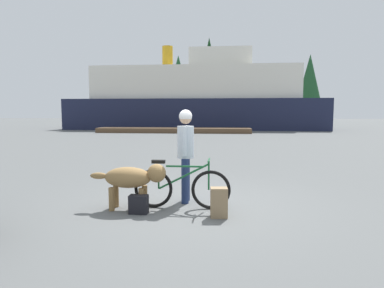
{
  "coord_description": "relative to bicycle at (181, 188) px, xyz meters",
  "views": [
    {
      "loc": [
        0.67,
        -6.09,
        1.76
      ],
      "look_at": [
        -0.09,
        1.63,
        1.0
      ],
      "focal_mm": 31.02,
      "sensor_mm": 36.0,
      "label": 1
    }
  ],
  "objects": [
    {
      "name": "pine_tree_center",
      "position": [
        -1.61,
        43.21,
        7.05
      ],
      "size": [
        4.3,
        4.3,
        12.43
      ],
      "color": "#4C331E",
      "rests_on": "ground_plane"
    },
    {
      "name": "dock_pier",
      "position": [
        -3.51,
        21.85,
        -0.19
      ],
      "size": [
        12.86,
        2.28,
        0.4
      ],
      "primitive_type": "cube",
      "color": "brown",
      "rests_on": "ground_plane"
    },
    {
      "name": "person_cyclist",
      "position": [
        0.03,
        0.45,
        0.71
      ],
      "size": [
        0.32,
        0.53,
        1.8
      ],
      "color": "navy",
      "rests_on": "ground_plane"
    },
    {
      "name": "pine_tree_far_right",
      "position": [
        12.85,
        43.9,
        6.19
      ],
      "size": [
        3.26,
        3.26,
        9.95
      ],
      "color": "#4C331E",
      "rests_on": "ground_plane"
    },
    {
      "name": "handbag_pannier",
      "position": [
        -0.69,
        -0.38,
        -0.22
      ],
      "size": [
        0.33,
        0.19,
        0.32
      ],
      "primitive_type": "cube",
      "rotation": [
        0.0,
        0.0,
        -0.03
      ],
      "color": "black",
      "rests_on": "ground_plane"
    },
    {
      "name": "backpack",
      "position": [
        0.7,
        -0.45,
        -0.14
      ],
      "size": [
        0.3,
        0.22,
        0.5
      ],
      "primitive_type": "cube",
      "rotation": [
        0.0,
        0.0,
        0.09
      ],
      "color": "#8C7251",
      "rests_on": "ground_plane"
    },
    {
      "name": "dog",
      "position": [
        -0.86,
        -0.14,
        0.18
      ],
      "size": [
        1.39,
        0.44,
        0.84
      ],
      "color": "olive",
      "rests_on": "ground_plane"
    },
    {
      "name": "ground_plane",
      "position": [
        0.11,
        0.22,
        -0.39
      ],
      "size": [
        160.0,
        160.0,
        0.0
      ],
      "primitive_type": "plane",
      "color": "#595B5B"
    },
    {
      "name": "bicycle",
      "position": [
        0.0,
        0.0,
        0.0
      ],
      "size": [
        1.77,
        0.44,
        0.91
      ],
      "color": "black",
      "rests_on": "ground_plane"
    },
    {
      "name": "ferry_boat",
      "position": [
        -2.16,
        29.25,
        2.62
      ],
      "size": [
        25.27,
        8.99,
        8.58
      ],
      "color": "#191E38",
      "rests_on": "ground_plane"
    },
    {
      "name": "pine_tree_far_left",
      "position": [
        -5.9,
        41.59,
        5.95
      ],
      "size": [
        3.63,
        3.63,
        9.71
      ],
      "color": "#4C331E",
      "rests_on": "ground_plane"
    }
  ]
}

